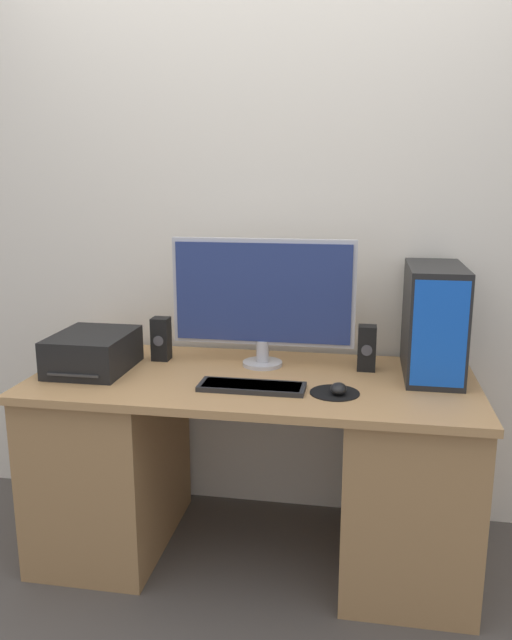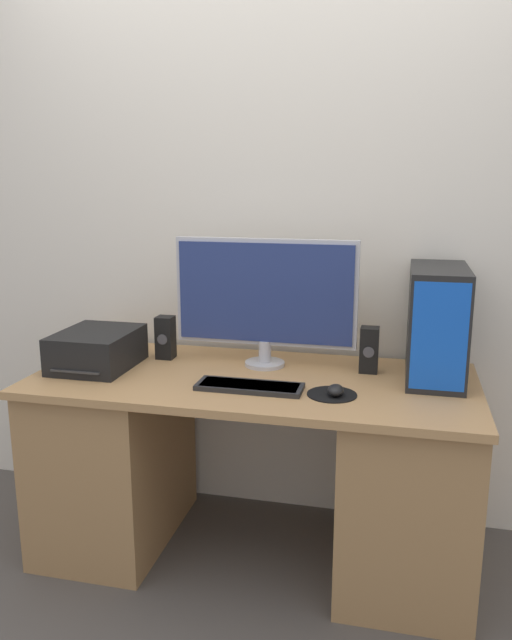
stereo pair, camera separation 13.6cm
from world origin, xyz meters
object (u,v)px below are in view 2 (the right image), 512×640
monitor (265,296)px  computer_tower (437,323)px  mouse (336,390)px  speaker_right (369,350)px  keyboard (250,386)px  speaker_left (165,337)px  printer (97,349)px

monitor → computer_tower: monitor is taller
mouse → speaker_right: (0.09, 0.31, 0.07)m
keyboard → speaker_left: 0.54m
mouse → speaker_left: bearing=157.3°
keyboard → mouse: mouse is taller
computer_tower → speaker_right: computer_tower is taller
printer → speaker_left: 0.29m
printer → speaker_left: speaker_left is taller
keyboard → printer: printer is taller
computer_tower → speaker_right: bearing=177.3°
mouse → computer_tower: (0.34, 0.30, 0.19)m
keyboard → speaker_right: bearing=37.2°
keyboard → computer_tower: bearing=24.4°
monitor → keyboard: monitor is taller
printer → keyboard: bearing=-10.6°
computer_tower → printer: computer_tower is taller
monitor → speaker_right: monitor is taller
mouse → computer_tower: computer_tower is taller
printer → mouse: bearing=-7.7°
printer → speaker_right: 1.08m
speaker_right → speaker_left: bearing=-179.9°
computer_tower → printer: size_ratio=1.21×
speaker_left → speaker_right: bearing=0.1°
computer_tower → speaker_left: computer_tower is taller
printer → speaker_right: bearing=9.7°
computer_tower → speaker_left: size_ratio=2.46×
speaker_right → keyboard: bearing=-142.8°
monitor → speaker_right: 0.46m
keyboard → printer: 0.68m
speaker_left → speaker_right: size_ratio=1.00×
computer_tower → printer: 1.33m
keyboard → computer_tower: size_ratio=0.87×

